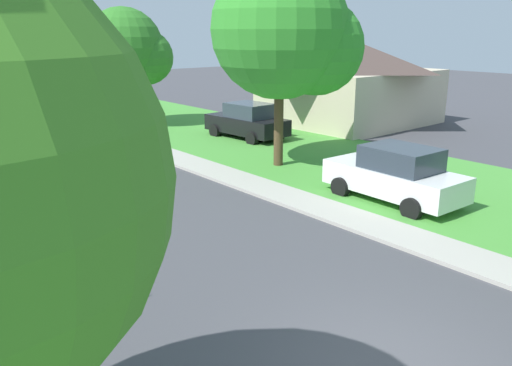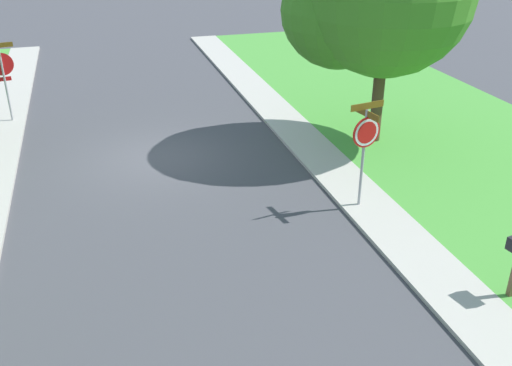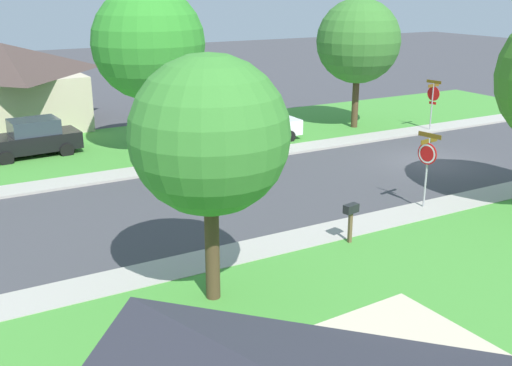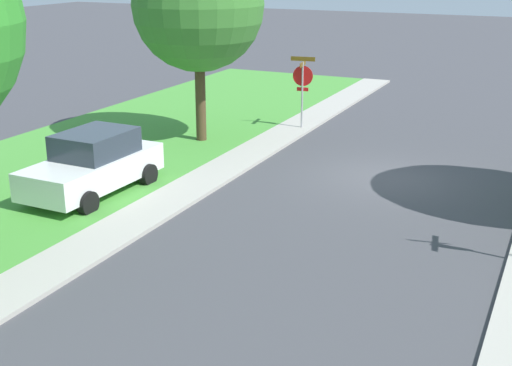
{
  "view_description": "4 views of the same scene",
  "coord_description": "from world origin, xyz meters",
  "px_view_note": "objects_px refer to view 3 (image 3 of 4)",
  "views": [
    {
      "loc": [
        -6.05,
        -4.14,
        5.07
      ],
      "look_at": [
        1.95,
        5.48,
        1.4
      ],
      "focal_mm": 36.4,
      "sensor_mm": 36.0,
      "label": 1
    },
    {
      "loc": [
        1.63,
        16.02,
        7.0
      ],
      "look_at": [
        -1.56,
        5.17,
        1.4
      ],
      "focal_mm": 40.36,
      "sensor_mm": 36.0,
      "label": 2
    },
    {
      "loc": [
        -19.2,
        19.58,
        7.56
      ],
      "look_at": [
        -2.68,
        10.34,
        1.4
      ],
      "focal_mm": 42.65,
      "sensor_mm": 36.0,
      "label": 3
    },
    {
      "loc": [
        -4.84,
        19.35,
        6.37
      ],
      "look_at": [
        1.49,
        5.86,
        1.4
      ],
      "focal_mm": 48.29,
      "sensor_mm": 36.0,
      "label": 4
    }
  ],
  "objects_px": {
    "house_right_setback": "(5,84)",
    "mailbox": "(351,214)",
    "car_black_far_down_street": "(32,138)",
    "tree_corner_large": "(151,46)",
    "car_white_across_road": "(258,125)",
    "tree_sidewalk_far": "(211,138)",
    "tree_sidewalk_mid": "(358,43)",
    "stop_sign_near_corner": "(433,97)",
    "stop_sign_far_corner": "(427,158)"
  },
  "relations": [
    {
      "from": "car_black_far_down_street",
      "to": "mailbox",
      "type": "relative_size",
      "value": 3.37
    },
    {
      "from": "stop_sign_near_corner",
      "to": "tree_sidewalk_mid",
      "type": "relative_size",
      "value": 0.4
    },
    {
      "from": "tree_corner_large",
      "to": "tree_sidewalk_far",
      "type": "distance_m",
      "value": 14.37
    },
    {
      "from": "tree_sidewalk_mid",
      "to": "tree_corner_large",
      "type": "bearing_deg",
      "value": 89.4
    },
    {
      "from": "car_black_far_down_street",
      "to": "tree_sidewalk_far",
      "type": "bearing_deg",
      "value": -174.27
    },
    {
      "from": "tree_sidewalk_far",
      "to": "tree_corner_large",
      "type": "bearing_deg",
      "value": -14.39
    },
    {
      "from": "stop_sign_near_corner",
      "to": "car_white_across_road",
      "type": "distance_m",
      "value": 9.73
    },
    {
      "from": "tree_sidewalk_far",
      "to": "stop_sign_far_corner",
      "type": "bearing_deg",
      "value": -77.32
    },
    {
      "from": "house_right_setback",
      "to": "tree_sidewalk_far",
      "type": "bearing_deg",
      "value": -176.23
    },
    {
      "from": "tree_sidewalk_mid",
      "to": "house_right_setback",
      "type": "distance_m",
      "value": 19.52
    },
    {
      "from": "stop_sign_near_corner",
      "to": "mailbox",
      "type": "height_order",
      "value": "stop_sign_near_corner"
    },
    {
      "from": "car_white_across_road",
      "to": "tree_sidewalk_far",
      "type": "relative_size",
      "value": 0.7
    },
    {
      "from": "car_black_far_down_street",
      "to": "house_right_setback",
      "type": "distance_m",
      "value": 7.63
    },
    {
      "from": "stop_sign_near_corner",
      "to": "tree_sidewalk_far",
      "type": "bearing_deg",
      "value": 120.99
    },
    {
      "from": "tree_corner_large",
      "to": "tree_sidewalk_far",
      "type": "xyz_separation_m",
      "value": [
        -13.89,
        3.57,
        -0.83
      ]
    },
    {
      "from": "car_white_across_road",
      "to": "house_right_setback",
      "type": "height_order",
      "value": "house_right_setback"
    },
    {
      "from": "stop_sign_far_corner",
      "to": "tree_sidewalk_mid",
      "type": "relative_size",
      "value": 0.4
    },
    {
      "from": "car_black_far_down_street",
      "to": "tree_sidewalk_mid",
      "type": "height_order",
      "value": "tree_sidewalk_mid"
    },
    {
      "from": "tree_sidewalk_far",
      "to": "mailbox",
      "type": "bearing_deg",
      "value": -80.2
    },
    {
      "from": "tree_sidewalk_mid",
      "to": "house_right_setback",
      "type": "height_order",
      "value": "tree_sidewalk_mid"
    },
    {
      "from": "house_right_setback",
      "to": "mailbox",
      "type": "xyz_separation_m",
      "value": [
        -22.7,
        -6.52,
        -1.37
      ]
    },
    {
      "from": "stop_sign_near_corner",
      "to": "stop_sign_far_corner",
      "type": "bearing_deg",
      "value": 134.4
    },
    {
      "from": "house_right_setback",
      "to": "mailbox",
      "type": "distance_m",
      "value": 23.66
    },
    {
      "from": "tree_sidewalk_mid",
      "to": "house_right_setback",
      "type": "xyz_separation_m",
      "value": [
        9.79,
        16.74,
        -2.22
      ]
    },
    {
      "from": "tree_sidewalk_mid",
      "to": "tree_sidewalk_far",
      "type": "distance_m",
      "value": 20.51
    },
    {
      "from": "stop_sign_near_corner",
      "to": "house_right_setback",
      "type": "bearing_deg",
      "value": 57.45
    },
    {
      "from": "tree_corner_large",
      "to": "tree_sidewalk_far",
      "type": "height_order",
      "value": "tree_corner_large"
    },
    {
      "from": "stop_sign_near_corner",
      "to": "car_white_across_road",
      "type": "xyz_separation_m",
      "value": [
        2.5,
        9.35,
        -1.0
      ]
    },
    {
      "from": "stop_sign_far_corner",
      "to": "tree_sidewalk_far",
      "type": "relative_size",
      "value": 0.45
    },
    {
      "from": "house_right_setback",
      "to": "mailbox",
      "type": "relative_size",
      "value": 7.04
    },
    {
      "from": "car_black_far_down_street",
      "to": "tree_corner_large",
      "type": "xyz_separation_m",
      "value": [
        -2.19,
        -5.18,
        4.09
      ]
    },
    {
      "from": "stop_sign_far_corner",
      "to": "tree_sidewalk_mid",
      "type": "distance_m",
      "value": 13.46
    },
    {
      "from": "car_white_across_road",
      "to": "tree_corner_large",
      "type": "relative_size",
      "value": 0.57
    },
    {
      "from": "car_black_far_down_street",
      "to": "tree_sidewalk_far",
      "type": "distance_m",
      "value": 16.48
    },
    {
      "from": "stop_sign_near_corner",
      "to": "car_black_far_down_street",
      "type": "height_order",
      "value": "stop_sign_near_corner"
    },
    {
      "from": "car_white_across_road",
      "to": "stop_sign_near_corner",
      "type": "bearing_deg",
      "value": -104.95
    },
    {
      "from": "car_black_far_down_street",
      "to": "mailbox",
      "type": "distance_m",
      "value": 16.58
    },
    {
      "from": "stop_sign_far_corner",
      "to": "car_white_across_road",
      "type": "height_order",
      "value": "stop_sign_far_corner"
    },
    {
      "from": "tree_corner_large",
      "to": "car_black_far_down_street",
      "type": "bearing_deg",
      "value": 67.11
    },
    {
      "from": "stop_sign_far_corner",
      "to": "tree_sidewalk_far",
      "type": "distance_m",
      "value": 9.64
    },
    {
      "from": "car_white_across_road",
      "to": "tree_corner_large",
      "type": "bearing_deg",
      "value": 85.12
    },
    {
      "from": "tree_corner_large",
      "to": "car_white_across_road",
      "type": "bearing_deg",
      "value": -94.88
    },
    {
      "from": "stop_sign_far_corner",
      "to": "stop_sign_near_corner",
      "type": "bearing_deg",
      "value": -45.6
    },
    {
      "from": "car_white_across_road",
      "to": "tree_sidewalk_mid",
      "type": "relative_size",
      "value": 0.62
    },
    {
      "from": "tree_sidewalk_mid",
      "to": "stop_sign_far_corner",
      "type": "bearing_deg",
      "value": 152.69
    },
    {
      "from": "tree_sidewalk_mid",
      "to": "mailbox",
      "type": "distance_m",
      "value": 16.85
    },
    {
      "from": "tree_sidewalk_mid",
      "to": "tree_sidewalk_far",
      "type": "height_order",
      "value": "tree_sidewalk_mid"
    },
    {
      "from": "stop_sign_near_corner",
      "to": "car_white_across_road",
      "type": "height_order",
      "value": "stop_sign_near_corner"
    },
    {
      "from": "mailbox",
      "to": "tree_sidewalk_far",
      "type": "bearing_deg",
      "value": 99.8
    },
    {
      "from": "car_white_across_road",
      "to": "tree_sidewalk_mid",
      "type": "height_order",
      "value": "tree_sidewalk_mid"
    }
  ]
}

